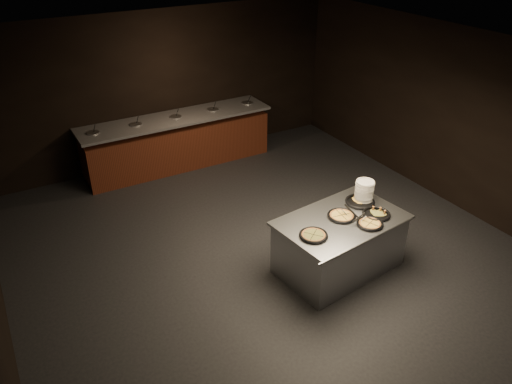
% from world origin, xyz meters
% --- Properties ---
extents(room, '(7.02, 8.02, 2.92)m').
position_xyz_m(room, '(0.00, 0.00, 1.45)').
color(room, black).
rests_on(room, ground).
extents(salad_bar, '(3.70, 0.83, 1.18)m').
position_xyz_m(salad_bar, '(0.00, 3.56, 0.44)').
color(salad_bar, '#5E2416').
rests_on(salad_bar, ground).
extents(serving_counter, '(1.82, 1.29, 0.82)m').
position_xyz_m(serving_counter, '(0.68, -0.59, 0.39)').
color(serving_counter, silver).
rests_on(serving_counter, ground).
extents(plate_stack, '(0.26, 0.26, 0.30)m').
position_xyz_m(plate_stack, '(1.26, -0.34, 0.96)').
color(plate_stack, silver).
rests_on(plate_stack, serving_counter).
extents(pan_veggie_whole, '(0.37, 0.37, 0.04)m').
position_xyz_m(pan_veggie_whole, '(0.11, -0.73, 0.84)').
color(pan_veggie_whole, black).
rests_on(pan_veggie_whole, serving_counter).
extents(pan_cheese_whole, '(0.38, 0.38, 0.04)m').
position_xyz_m(pan_cheese_whole, '(0.71, -0.54, 0.84)').
color(pan_cheese_whole, black).
rests_on(pan_cheese_whole, serving_counter).
extents(pan_cheese_slices_a, '(0.42, 0.42, 0.04)m').
position_xyz_m(pan_cheese_slices_a, '(1.17, -0.38, 0.83)').
color(pan_cheese_slices_a, black).
rests_on(pan_cheese_slices_a, serving_counter).
extents(pan_cheese_slices_b, '(0.35, 0.35, 0.04)m').
position_xyz_m(pan_cheese_slices_b, '(0.90, -0.88, 0.83)').
color(pan_cheese_slices_b, black).
rests_on(pan_cheese_slices_b, serving_counter).
extents(pan_veggie_slices, '(0.38, 0.38, 0.04)m').
position_xyz_m(pan_veggie_slices, '(1.14, -0.74, 0.83)').
color(pan_veggie_slices, black).
rests_on(pan_veggie_slices, serving_counter).
extents(server_left, '(0.22, 0.34, 0.18)m').
position_xyz_m(server_left, '(0.77, -0.58, 0.90)').
color(server_left, silver).
rests_on(server_left, serving_counter).
extents(server_right, '(0.30, 0.09, 0.14)m').
position_xyz_m(server_right, '(0.84, -0.78, 0.89)').
color(server_right, silver).
rests_on(server_right, serving_counter).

